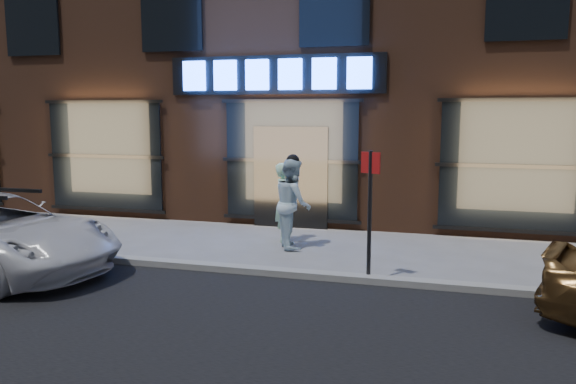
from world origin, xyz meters
name	(u,v)px	position (x,y,z in m)	size (l,w,h in m)	color
ground	(231,272)	(0.00, 0.00, 0.00)	(90.00, 90.00, 0.00)	slate
curb	(231,269)	(0.00, 0.00, 0.06)	(60.00, 0.25, 0.12)	gray
storefront_building	(327,30)	(0.00, 7.99, 5.15)	(30.20, 8.28, 10.30)	#54301E
man_bowtie	(285,202)	(0.25, 2.51, 0.84)	(0.61, 0.40, 1.68)	#BBF6C5
man_cap	(293,203)	(0.56, 2.02, 0.91)	(0.89, 0.69, 1.82)	white
sign_post	(370,203)	(2.36, 0.10, 1.29)	(0.32, 0.17, 2.14)	#262628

